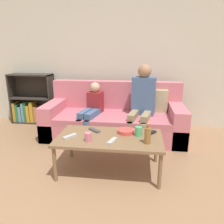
% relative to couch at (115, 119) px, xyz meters
% --- Properties ---
extents(wall_back, '(12.00, 0.06, 2.60)m').
position_rel_couch_xyz_m(wall_back, '(-0.09, 0.63, 1.03)').
color(wall_back, beige).
rests_on(wall_back, ground_plane).
extents(couch, '(2.17, 0.89, 0.85)m').
position_rel_couch_xyz_m(couch, '(0.00, 0.00, 0.00)').
color(couch, '#D1707F').
rests_on(couch, ground_plane).
extents(bookshelf, '(0.80, 0.28, 0.93)m').
position_rel_couch_xyz_m(bookshelf, '(-1.67, 0.48, 0.09)').
color(bookshelf, '#332D28').
rests_on(bookshelf, ground_plane).
extents(coffee_table, '(1.18, 0.64, 0.43)m').
position_rel_couch_xyz_m(coffee_table, '(0.07, -1.10, 0.12)').
color(coffee_table, brown).
rests_on(coffee_table, ground_plane).
extents(person_adult, '(0.43, 0.67, 1.16)m').
position_rel_couch_xyz_m(person_adult, '(0.43, -0.09, 0.37)').
color(person_adult, '#9E8966').
rests_on(person_adult, ground_plane).
extents(person_child, '(0.34, 0.65, 0.87)m').
position_rel_couch_xyz_m(person_child, '(-0.35, -0.15, 0.21)').
color(person_child, '#476693').
rests_on(person_child, ground_plane).
extents(cup_near, '(0.07, 0.07, 0.09)m').
position_rel_couch_xyz_m(cup_near, '(-0.14, -1.25, 0.20)').
color(cup_near, pink).
rests_on(cup_near, coffee_table).
extents(cup_far, '(0.08, 0.08, 0.11)m').
position_rel_couch_xyz_m(cup_far, '(0.39, -1.03, 0.21)').
color(cup_far, '#4CB77A').
rests_on(cup_far, coffee_table).
extents(tv_remote_0, '(0.16, 0.15, 0.02)m').
position_rel_couch_xyz_m(tv_remote_0, '(-0.14, -0.95, 0.16)').
color(tv_remote_0, '#47474C').
rests_on(tv_remote_0, coffee_table).
extents(tv_remote_1, '(0.14, 0.16, 0.02)m').
position_rel_couch_xyz_m(tv_remote_1, '(0.53, -0.96, 0.16)').
color(tv_remote_1, black).
rests_on(tv_remote_1, coffee_table).
extents(tv_remote_2, '(0.10, 0.18, 0.02)m').
position_rel_couch_xyz_m(tv_remote_2, '(0.11, -1.24, 0.16)').
color(tv_remote_2, '#B7B7BC').
rests_on(tv_remote_2, coffee_table).
extents(tv_remote_3, '(0.14, 0.17, 0.02)m').
position_rel_couch_xyz_m(tv_remote_3, '(-0.37, -1.17, 0.16)').
color(tv_remote_3, '#B7B7BC').
rests_on(tv_remote_3, coffee_table).
extents(snack_bowl, '(0.19, 0.19, 0.05)m').
position_rel_couch_xyz_m(snack_bowl, '(0.24, -0.97, 0.17)').
color(snack_bowl, '#DB4C47').
rests_on(snack_bowl, coffee_table).
extents(bottle, '(0.07, 0.07, 0.21)m').
position_rel_couch_xyz_m(bottle, '(0.48, -1.22, 0.24)').
color(bottle, olive).
rests_on(bottle, coffee_table).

